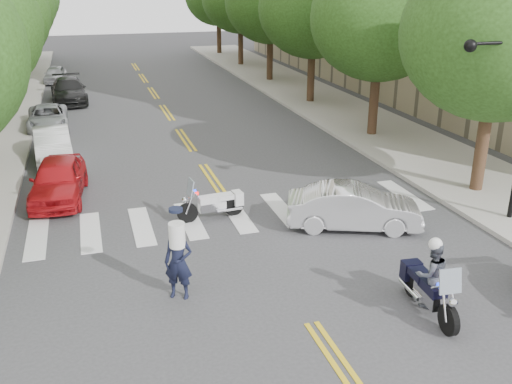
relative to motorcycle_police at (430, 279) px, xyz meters
name	(u,v)px	position (x,y,z in m)	size (l,w,h in m)	color
ground	(311,323)	(-2.77, 0.30, -0.85)	(140.00, 140.00, 0.00)	#38383A
sidewalk_right	(321,101)	(6.73, 22.30, -0.78)	(5.00, 60.00, 0.15)	#9E9991
tree_l_3	(1,6)	(-11.57, 30.30, 4.70)	(6.40, 6.40, 8.45)	#382316
tree_l_4	(13,1)	(-11.57, 38.30, 4.70)	(6.40, 6.40, 8.45)	#382316
tree_r_0	(498,34)	(6.03, 6.30, 4.70)	(6.40, 6.40, 8.45)	#382316
tree_r_1	(380,18)	(6.03, 14.30, 4.70)	(6.40, 6.40, 8.45)	#382316
tree_r_2	(313,8)	(6.03, 22.30, 4.70)	(6.40, 6.40, 8.45)	#382316
tree_r_3	(270,2)	(6.03, 30.30, 4.70)	(6.40, 6.40, 8.45)	#382316
motorcycle_police	(430,279)	(0.00, 0.00, 0.00)	(0.83, 2.35, 1.91)	black
motorcycle_parked	(217,203)	(-3.45, 6.76, -0.35)	(2.21, 0.65, 1.43)	black
officer_standing	(178,262)	(-5.42, 2.30, 0.09)	(0.69, 0.45, 1.89)	black
convertible	(354,207)	(0.43, 4.80, -0.18)	(1.43, 4.09, 1.35)	silver
parked_car_a	(58,179)	(-8.34, 9.99, -0.13)	(1.71, 4.24, 1.45)	red
parked_car_b	(52,145)	(-8.68, 14.80, -0.18)	(1.42, 4.07, 1.34)	white
parked_car_c	(48,118)	(-9.07, 20.35, -0.26)	(1.96, 4.25, 1.18)	#9C9FA4
parked_car_d	(69,90)	(-8.08, 26.86, -0.12)	(2.04, 5.01, 1.45)	black
parked_car_e	(55,74)	(-9.07, 34.30, -0.26)	(1.40, 3.48, 1.19)	#ADAEB3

